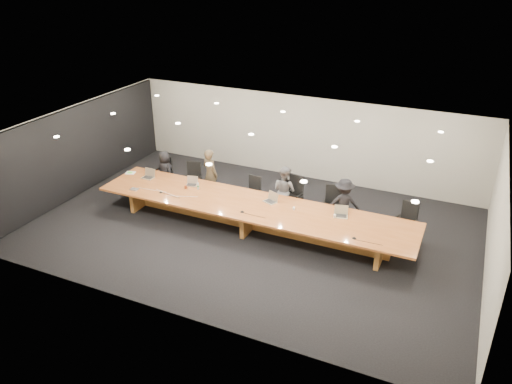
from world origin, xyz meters
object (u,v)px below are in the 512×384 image
chair_far_left (163,173)px  person_b (210,174)px  person_a (165,171)px  av_box (134,189)px  mic_left (161,192)px  chair_mid_right (291,196)px  mic_center (242,211)px  person_c (284,191)px  mic_right (354,238)px  chair_left (192,179)px  laptop_e (341,212)px  chair_right (333,205)px  laptop_b (191,181)px  water_bottle (198,186)px  paper_cup_near (294,208)px  laptop_a (147,174)px  chair_mid_left (251,192)px  laptop_d (270,198)px  person_d (344,204)px  conference_table (251,212)px  paper_cup_far (335,216)px  chair_far_right (405,222)px  amber_mug (186,187)px

chair_far_left → person_b: (1.74, 0.03, 0.26)m
chair_far_left → person_a: bearing=-19.2°
av_box → mic_left: size_ratio=2.04×
chair_mid_right → mic_center: (-0.73, -1.75, 0.16)m
person_c → mic_right: bearing=165.7°
chair_left → laptop_e: (5.03, -0.88, 0.36)m
chair_right → mic_center: 2.68m
laptop_b → water_bottle: (0.32, -0.15, -0.03)m
laptop_e → paper_cup_near: laptop_e is taller
laptop_e → person_c: bearing=141.0°
chair_far_left → person_c: (4.21, 0.00, 0.20)m
chair_right → person_a: (-5.50, -0.17, 0.12)m
laptop_a → laptop_b: laptop_a is taller
chair_mid_left → laptop_d: laptop_d is taller
laptop_a → person_d: bearing=9.0°
person_a → conference_table: bearing=-179.1°
person_a → paper_cup_far: person_a is taller
laptop_e → chair_mid_left: bearing=150.2°
conference_table → laptop_d: laptop_d is taller
chair_mid_left → laptop_e: 3.09m
water_bottle → paper_cup_near: 2.99m
conference_table → chair_left: bearing=155.0°
chair_far_right → mic_right: bearing=-102.6°
chair_left → av_box: size_ratio=4.91×
chair_mid_left → paper_cup_far: bearing=-8.8°
chair_mid_left → amber_mug: (-1.63, -1.02, 0.29)m
chair_left → person_c: (3.11, -0.00, 0.21)m
chair_left → laptop_b: size_ratio=3.26×
water_bottle → amber_mug: bearing=-162.1°
chair_far_right → laptop_a: bearing=-157.6°
conference_table → person_c: (0.49, 1.22, 0.22)m
paper_cup_near → laptop_b: bearing=176.4°
mic_center → person_d: bearing=34.8°
laptop_a → laptop_d: 4.03m
chair_far_left → chair_left: bearing=8.6°
laptop_d → person_c: bearing=106.1°
person_b → laptop_b: size_ratio=4.93×
chair_right → paper_cup_far: bearing=-89.7°
mic_center → paper_cup_near: bearing=29.5°
conference_table → mic_center: 0.55m
person_b → mic_center: bearing=158.6°
mic_left → mic_right: size_ratio=0.97×
laptop_b → mic_left: bearing=-138.0°
chair_left → water_bottle: (0.79, -0.97, 0.32)m
chair_right → person_d: size_ratio=0.75×
mic_left → mic_right: bearing=-2.1°
chair_left → water_bottle: chair_left is taller
person_a → paper_cup_far: bearing=-170.3°
chair_left → chair_mid_left: 2.08m
chair_mid_right → person_d: 1.60m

